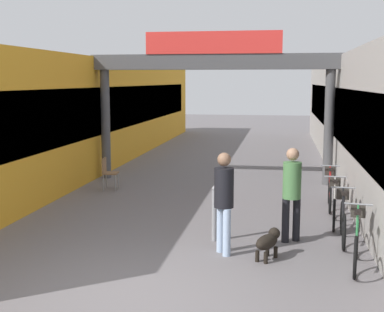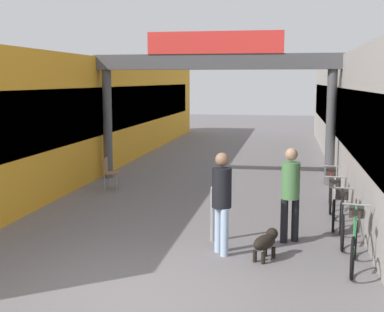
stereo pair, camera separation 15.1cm
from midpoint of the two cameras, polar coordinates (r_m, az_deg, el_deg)
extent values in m
plane|color=slate|center=(7.92, -5.91, -14.33)|extent=(80.00, 80.00, 0.00)
cube|color=gold|center=(19.43, -11.47, 4.53)|extent=(3.00, 26.00, 3.73)
cube|color=black|center=(18.92, -7.30, 5.10)|extent=(0.04, 23.40, 1.49)
cube|color=#9E9993|center=(18.31, 19.79, 4.01)|extent=(3.00, 26.00, 3.73)
cube|color=black|center=(18.11, 15.18, 4.76)|extent=(0.04, 23.40, 1.49)
cylinder|color=#4C4C4F|center=(16.71, -8.75, 3.35)|extent=(0.28, 0.28, 3.33)
cylinder|color=#4C4C4F|center=(15.85, 14.85, 2.92)|extent=(0.28, 0.28, 3.33)
cube|color=#4C4C4F|center=(15.89, 2.79, 10.00)|extent=(7.40, 0.44, 0.45)
cube|color=red|center=(15.72, 2.70, 12.01)|extent=(3.96, 0.10, 0.64)
cylinder|color=#A5BFE0|center=(9.51, 3.30, -7.78)|extent=(0.19, 0.19, 0.83)
cylinder|color=#A5BFE0|center=(9.30, 3.95, -8.14)|extent=(0.19, 0.19, 0.83)
cylinder|color=black|center=(9.22, 3.67, -3.40)|extent=(0.47, 0.47, 0.69)
sphere|color=#8C664C|center=(9.14, 3.69, -0.37)|extent=(0.33, 0.33, 0.24)
cylinder|color=black|center=(10.18, 10.23, -6.83)|extent=(0.19, 0.19, 0.83)
cylinder|color=black|center=(10.31, 11.36, -6.68)|extent=(0.19, 0.19, 0.83)
cylinder|color=#4C7F47|center=(10.08, 10.91, -2.59)|extent=(0.47, 0.47, 0.68)
sphere|color=tan|center=(10.01, 10.98, 0.17)|extent=(0.32, 0.32, 0.23)
ellipsoid|color=black|center=(9.20, 8.21, -9.08)|extent=(0.50, 0.66, 0.24)
sphere|color=black|center=(9.40, 9.00, -8.18)|extent=(0.27, 0.27, 0.20)
sphere|color=white|center=(9.35, 8.73, -8.88)|extent=(0.19, 0.19, 0.15)
cylinder|color=black|center=(9.45, 8.27, -9.99)|extent=(0.09, 0.09, 0.19)
cylinder|color=black|center=(9.38, 9.14, -10.14)|extent=(0.09, 0.09, 0.19)
cylinder|color=black|center=(9.15, 7.19, -10.58)|extent=(0.09, 0.09, 0.19)
cylinder|color=black|center=(9.08, 8.08, -10.75)|extent=(0.09, 0.09, 0.19)
torus|color=black|center=(9.60, 17.44, -8.50)|extent=(0.15, 0.67, 0.67)
torus|color=black|center=(8.63, 17.23, -10.38)|extent=(0.15, 0.67, 0.67)
cube|color=#338C4C|center=(9.06, 17.39, -8.30)|extent=(0.18, 0.94, 0.34)
cylinder|color=#338C4C|center=(8.89, 17.42, -7.15)|extent=(0.04, 0.04, 0.42)
cube|color=black|center=(8.83, 17.48, -5.77)|extent=(0.13, 0.23, 0.05)
cylinder|color=#338C4C|center=(9.44, 17.53, -6.39)|extent=(0.04, 0.04, 0.46)
cylinder|color=gray|center=(9.39, 17.59, -4.97)|extent=(0.46, 0.10, 0.03)
cube|color=#332D28|center=(9.62, 17.58, -5.64)|extent=(0.27, 0.23, 0.20)
torus|color=black|center=(10.93, 16.02, -6.42)|extent=(0.10, 0.67, 0.67)
torus|color=black|center=(9.94, 16.17, -7.87)|extent=(0.10, 0.67, 0.67)
cube|color=black|center=(10.39, 16.13, -6.15)|extent=(0.10, 0.94, 0.34)
cylinder|color=black|center=(10.22, 16.20, -5.12)|extent=(0.03, 0.03, 0.42)
cube|color=black|center=(10.18, 16.24, -3.91)|extent=(0.12, 0.23, 0.05)
cylinder|color=black|center=(10.78, 16.10, -4.55)|extent=(0.03, 0.03, 0.46)
cylinder|color=gray|center=(10.74, 16.15, -3.29)|extent=(0.46, 0.06, 0.03)
cube|color=#332D28|center=(10.96, 16.09, -3.91)|extent=(0.25, 0.22, 0.20)
torus|color=black|center=(12.08, 15.28, -5.02)|extent=(0.11, 0.67, 0.67)
torus|color=black|center=(11.09, 15.23, -6.18)|extent=(0.11, 0.67, 0.67)
cube|color=beige|center=(11.54, 15.29, -4.71)|extent=(0.13, 0.94, 0.34)
cylinder|color=beige|center=(11.38, 15.33, -3.76)|extent=(0.03, 0.03, 0.42)
cube|color=black|center=(11.34, 15.37, -2.67)|extent=(0.12, 0.23, 0.05)
cylinder|color=beige|center=(11.94, 15.35, -3.31)|extent=(0.03, 0.03, 0.46)
cylinder|color=gray|center=(11.90, 15.39, -2.17)|extent=(0.46, 0.07, 0.03)
cube|color=#332D28|center=(12.13, 15.37, -2.75)|extent=(0.26, 0.22, 0.20)
torus|color=black|center=(13.54, 14.83, -3.60)|extent=(0.09, 0.67, 0.67)
torus|color=black|center=(12.54, 14.88, -4.52)|extent=(0.09, 0.67, 0.67)
cube|color=red|center=(13.01, 14.88, -3.27)|extent=(0.10, 0.94, 0.34)
cylinder|color=red|center=(12.85, 14.93, -2.41)|extent=(0.03, 0.03, 0.42)
cube|color=black|center=(12.81, 14.96, -1.44)|extent=(0.11, 0.23, 0.05)
cylinder|color=red|center=(13.41, 14.89, -2.06)|extent=(0.03, 0.03, 0.46)
cylinder|color=gray|center=(13.37, 14.93, -1.05)|extent=(0.46, 0.06, 0.03)
cube|color=#332D28|center=(13.60, 14.89, -1.58)|extent=(0.25, 0.22, 0.20)
cylinder|color=gray|center=(10.12, 2.67, -6.38)|extent=(0.10, 0.10, 0.97)
sphere|color=gray|center=(10.00, 2.69, -3.52)|extent=(0.10, 0.10, 0.10)
cylinder|color=gray|center=(15.12, -7.46, -2.62)|extent=(0.03, 0.03, 0.45)
cylinder|color=gray|center=(14.79, -7.75, -2.86)|extent=(0.03, 0.03, 0.45)
cylinder|color=gray|center=(15.19, -8.71, -2.59)|extent=(0.03, 0.03, 0.45)
cylinder|color=gray|center=(14.87, -9.03, -2.83)|extent=(0.03, 0.03, 0.45)
cube|color=olive|center=(14.95, -8.26, -1.80)|extent=(0.43, 0.43, 0.04)
cube|color=olive|center=(14.96, -8.94, -0.96)|extent=(0.08, 0.40, 0.40)
camera|label=1|loc=(0.08, -89.64, 0.05)|focal=50.00mm
camera|label=2|loc=(0.08, 90.36, -0.05)|focal=50.00mm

